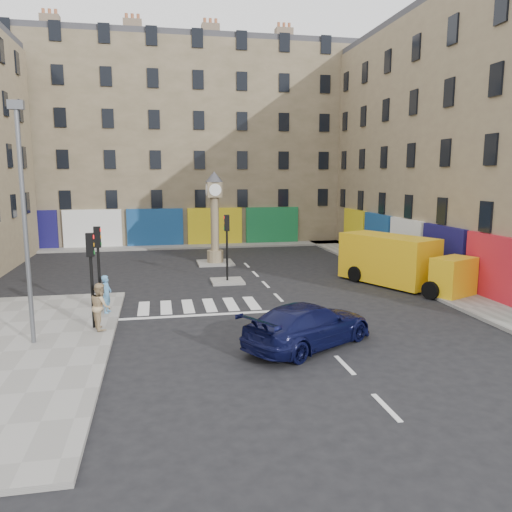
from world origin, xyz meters
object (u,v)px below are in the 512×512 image
object	(u,v)px
traffic_light_island	(227,237)
pedestrian_tan	(101,306)
traffic_light_left_near	(91,265)
traffic_light_left_far	(98,255)
pedestrian_blue	(107,294)
lamp_post	(24,212)
clock_pillar	(215,212)
yellow_van	(399,262)
navy_sedan	(309,325)

from	to	relation	value
traffic_light_island	pedestrian_tan	bearing A→B (deg)	-126.69
traffic_light_left_near	traffic_light_left_far	size ratio (longest dim) A/B	1.00
pedestrian_blue	pedestrian_tan	xyz separation A→B (m)	(0.00, -2.38, 0.09)
traffic_light_island	pedestrian_blue	size ratio (longest dim) A/B	2.27
pedestrian_tan	lamp_post	bearing A→B (deg)	100.11
clock_pillar	yellow_van	distance (m)	12.74
traffic_light_left_near	lamp_post	xyz separation A→B (m)	(-1.90, -1.40, 2.17)
traffic_light_left_far	lamp_post	xyz separation A→B (m)	(-1.90, -3.80, 2.17)
traffic_light_left_far	pedestrian_tan	bearing A→B (deg)	-83.54
traffic_light_left_near	pedestrian_tan	bearing A→B (deg)	-39.95
yellow_van	traffic_light_left_near	bearing A→B (deg)	173.57
pedestrian_tan	yellow_van	bearing A→B (deg)	-87.92
traffic_light_island	yellow_van	bearing A→B (deg)	-16.73
traffic_light_left_near	navy_sedan	distance (m)	8.54
traffic_light_island	pedestrian_tan	world-z (taller)	traffic_light_island
traffic_light_left_near	pedestrian_tan	xyz separation A→B (m)	(0.30, -0.25, -1.57)
lamp_post	pedestrian_blue	bearing A→B (deg)	58.03
traffic_light_island	navy_sedan	xyz separation A→B (m)	(1.39, -11.03, -1.82)
pedestrian_blue	pedestrian_tan	bearing A→B (deg)	-167.68
pedestrian_blue	lamp_post	bearing A→B (deg)	160.34
traffic_light_left_far	clock_pillar	size ratio (longest dim) A/B	0.61
traffic_light_left_near	lamp_post	size ratio (longest dim) A/B	0.45
traffic_light_island	pedestrian_tan	size ratio (longest dim) A/B	2.04
pedestrian_blue	traffic_light_left_near	bearing A→B (deg)	-175.72
traffic_light_left_near	pedestrian_blue	bearing A→B (deg)	81.96
yellow_van	lamp_post	bearing A→B (deg)	175.85
traffic_light_island	navy_sedan	size ratio (longest dim) A/B	0.69
navy_sedan	yellow_van	world-z (taller)	yellow_van
pedestrian_blue	traffic_light_left_far	bearing A→B (deg)	59.76
traffic_light_left_near	yellow_van	xyz separation A→B (m)	(15.33, 5.08, -1.28)
pedestrian_blue	clock_pillar	bearing A→B (deg)	-14.89
traffic_light_left_far	traffic_light_island	world-z (taller)	traffic_light_left_far
lamp_post	navy_sedan	xyz separation A→B (m)	(9.59, -1.83, -4.02)
pedestrian_tan	pedestrian_blue	bearing A→B (deg)	-17.47
navy_sedan	pedestrian_blue	world-z (taller)	pedestrian_blue
clock_pillar	pedestrian_blue	xyz separation A→B (m)	(-6.00, -11.67, -2.58)
yellow_van	pedestrian_blue	size ratio (longest dim) A/B	4.69
lamp_post	pedestrian_blue	size ratio (longest dim) A/B	5.09
clock_pillar	navy_sedan	distance (m)	17.30
navy_sedan	pedestrian_blue	xyz separation A→B (m)	(-7.39, 5.35, 0.19)
traffic_light_island	navy_sedan	bearing A→B (deg)	-82.79
navy_sedan	lamp_post	bearing A→B (deg)	47.33
traffic_light_left_far	clock_pillar	bearing A→B (deg)	61.06
navy_sedan	yellow_van	bearing A→B (deg)	-74.49
traffic_light_left_near	clock_pillar	bearing A→B (deg)	65.45
traffic_light_island	yellow_van	distance (m)	9.51
yellow_van	navy_sedan	bearing A→B (deg)	-157.36
traffic_light_island	lamp_post	size ratio (longest dim) A/B	0.45
lamp_post	pedestrian_blue	distance (m)	5.65
traffic_light_island	pedestrian_blue	xyz separation A→B (m)	(-6.00, -5.68, -1.63)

